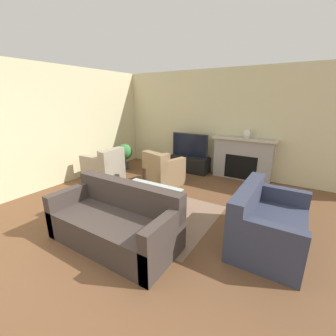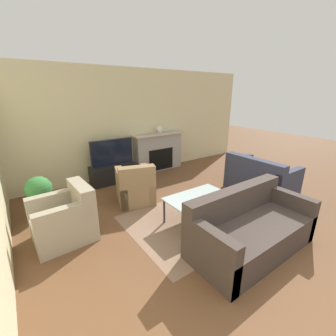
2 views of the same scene
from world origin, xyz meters
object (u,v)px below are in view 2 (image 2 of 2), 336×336
Objects in this scene: couch_sectional at (249,229)px; potted_plant at (39,191)px; armchair_accent at (135,187)px; coffee_table at (197,199)px; couch_loveseat at (260,179)px; mantel_clock at (159,129)px; tv at (112,152)px; armchair_by_window at (66,220)px.

potted_plant is (-2.27, 2.69, 0.18)m from couch_sectional.
potted_plant is (-1.63, 0.49, 0.17)m from armchair_accent.
couch_sectional is 1.70× the size of coffee_table.
couch_loveseat is 2.89m from mantel_clock.
armchair_accent is (-0.06, -1.27, -0.44)m from tv.
coffee_table is at bearing 97.14° from couch_sectional.
mantel_clock is at bearing -120.18° from armchair_accent.
potted_plant is at bearing -0.24° from armchair_accent.
potted_plant is (-1.68, -0.78, -0.27)m from tv.
couch_sectional is 8.62× the size of mantel_clock.
armchair_accent is 1.71m from potted_plant.
couch_sectional is 3.53m from potted_plant.
mantel_clock is at bearing 6.22° from tv.
couch_sectional is 3.84m from mantel_clock.
couch_sectional is at bearing 47.21° from armchair_by_window.
armchair_accent is at bearing -92.62° from tv.
tv is 3.45m from couch_loveseat.
armchair_by_window is 0.79× the size of coffee_table.
couch_sectional is at bearing 119.99° from couch_loveseat.
armchair_by_window is (-3.88, 0.65, 0.01)m from couch_loveseat.
couch_sectional is at bearing -103.41° from mantel_clock.
potted_plant is (-0.21, 0.99, 0.17)m from armchair_by_window.
tv is at bearing 99.61° from couch_sectional.
armchair_accent is 0.86× the size of coffee_table.
mantel_clock reaches higher than couch_sectional.
couch_sectional is 2.67m from armchair_by_window.
mantel_clock is at bearing 16.67° from potted_plant.
couch_sectional reaches higher than potted_plant.
coffee_table is 2.95m from mantel_clock.
potted_plant is at bearing 130.15° from couch_sectional.
coffee_table is at bearing -38.92° from potted_plant.
potted_plant is 3.35m from mantel_clock.
couch_sectional is 1.35× the size of couch_loveseat.
couch_loveseat is 1.60× the size of armchair_by_window.
potted_plant is at bearing 141.08° from coffee_table.
armchair_accent is 1.28× the size of potted_plant.
armchair_by_window is 1.50m from armchair_accent.
tv reaches higher than armchair_by_window.
armchair_by_window is at bearing -146.61° from mantel_clock.
potted_plant is 3.42× the size of mantel_clock.
coffee_table is 1.48× the size of potted_plant.
mantel_clock is (0.99, 2.68, 0.76)m from coffee_table.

